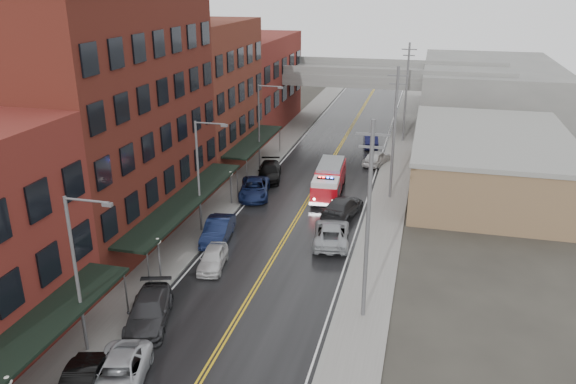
# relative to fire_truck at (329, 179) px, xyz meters

# --- Properties ---
(road) EXTENTS (11.00, 160.00, 0.02)m
(road) POSITION_rel_fire_truck_xyz_m (-1.57, -4.63, -1.49)
(road) COLOR black
(road) RESTS_ON ground
(sidewalk_left) EXTENTS (3.00, 160.00, 0.15)m
(sidewalk_left) POSITION_rel_fire_truck_xyz_m (-8.87, -4.63, -1.42)
(sidewalk_left) COLOR slate
(sidewalk_left) RESTS_ON ground
(sidewalk_right) EXTENTS (3.00, 160.00, 0.15)m
(sidewalk_right) POSITION_rel_fire_truck_xyz_m (5.73, -4.63, -1.42)
(sidewalk_right) COLOR slate
(sidewalk_right) RESTS_ON ground
(curb_left) EXTENTS (0.30, 160.00, 0.15)m
(curb_left) POSITION_rel_fire_truck_xyz_m (-7.22, -4.63, -1.42)
(curb_left) COLOR gray
(curb_left) RESTS_ON ground
(curb_right) EXTENTS (0.30, 160.00, 0.15)m
(curb_right) POSITION_rel_fire_truck_xyz_m (4.08, -4.63, -1.42)
(curb_right) COLOR gray
(curb_right) RESTS_ON ground
(brick_building_b) EXTENTS (9.00, 20.00, 18.00)m
(brick_building_b) POSITION_rel_fire_truck_xyz_m (-14.87, -11.63, 7.50)
(brick_building_b) COLOR #551C16
(brick_building_b) RESTS_ON ground
(brick_building_c) EXTENTS (9.00, 15.00, 15.00)m
(brick_building_c) POSITION_rel_fire_truck_xyz_m (-14.87, 5.87, 6.00)
(brick_building_c) COLOR maroon
(brick_building_c) RESTS_ON ground
(brick_building_far) EXTENTS (9.00, 20.00, 12.00)m
(brick_building_far) POSITION_rel_fire_truck_xyz_m (-14.87, 23.37, 4.50)
(brick_building_far) COLOR maroon
(brick_building_far) RESTS_ON ground
(tan_building) EXTENTS (14.00, 22.00, 5.00)m
(tan_building) POSITION_rel_fire_truck_xyz_m (14.43, 5.37, 1.00)
(tan_building) COLOR olive
(tan_building) RESTS_ON ground
(right_far_block) EXTENTS (18.00, 30.00, 8.00)m
(right_far_block) POSITION_rel_fire_truck_xyz_m (16.43, 35.37, 2.50)
(right_far_block) COLOR slate
(right_far_block) RESTS_ON ground
(awning_0) EXTENTS (2.60, 16.00, 3.09)m
(awning_0) POSITION_rel_fire_truck_xyz_m (-9.06, -30.63, 1.49)
(awning_0) COLOR black
(awning_0) RESTS_ON ground
(awning_1) EXTENTS (2.60, 18.00, 3.09)m
(awning_1) POSITION_rel_fire_truck_xyz_m (-9.06, -11.63, 1.49)
(awning_1) COLOR black
(awning_1) RESTS_ON ground
(awning_2) EXTENTS (2.60, 13.00, 3.09)m
(awning_2) POSITION_rel_fire_truck_xyz_m (-9.06, 5.87, 1.49)
(awning_2) COLOR black
(awning_2) RESTS_ON ground
(globe_lamp_1) EXTENTS (0.44, 0.44, 3.12)m
(globe_lamp_1) POSITION_rel_fire_truck_xyz_m (-7.97, -18.63, 0.81)
(globe_lamp_1) COLOR #59595B
(globe_lamp_1) RESTS_ON ground
(globe_lamp_2) EXTENTS (0.44, 0.44, 3.12)m
(globe_lamp_2) POSITION_rel_fire_truck_xyz_m (-7.97, -4.63, 0.81)
(globe_lamp_2) COLOR #59595B
(globe_lamp_2) RESTS_ON ground
(street_lamp_0) EXTENTS (2.64, 0.22, 9.00)m
(street_lamp_0) POSITION_rel_fire_truck_xyz_m (-8.12, -26.63, 3.69)
(street_lamp_0) COLOR #59595B
(street_lamp_0) RESTS_ON ground
(street_lamp_1) EXTENTS (2.64, 0.22, 9.00)m
(street_lamp_1) POSITION_rel_fire_truck_xyz_m (-8.12, -10.63, 3.69)
(street_lamp_1) COLOR #59595B
(street_lamp_1) RESTS_ON ground
(street_lamp_2) EXTENTS (2.64, 0.22, 9.00)m
(street_lamp_2) POSITION_rel_fire_truck_xyz_m (-8.12, 5.37, 3.69)
(street_lamp_2) COLOR #59595B
(street_lamp_2) RESTS_ON ground
(utility_pole_0) EXTENTS (1.80, 0.24, 12.00)m
(utility_pole_0) POSITION_rel_fire_truck_xyz_m (5.63, -19.63, 4.81)
(utility_pole_0) COLOR #59595B
(utility_pole_0) RESTS_ON ground
(utility_pole_1) EXTENTS (1.80, 0.24, 12.00)m
(utility_pole_1) POSITION_rel_fire_truck_xyz_m (5.63, 0.37, 4.81)
(utility_pole_1) COLOR #59595B
(utility_pole_1) RESTS_ON ground
(utility_pole_2) EXTENTS (1.80, 0.24, 12.00)m
(utility_pole_2) POSITION_rel_fire_truck_xyz_m (5.63, 20.37, 4.81)
(utility_pole_2) COLOR #59595B
(utility_pole_2) RESTS_ON ground
(overpass) EXTENTS (40.00, 10.00, 7.50)m
(overpass) POSITION_rel_fire_truck_xyz_m (-1.57, 27.37, 4.49)
(overpass) COLOR slate
(overpass) RESTS_ON ground
(fire_truck) EXTENTS (3.36, 7.69, 2.76)m
(fire_truck) POSITION_rel_fire_truck_xyz_m (0.00, 0.00, 0.00)
(fire_truck) COLOR #9B070F
(fire_truck) RESTS_ON ground
(parked_car_left_2) EXTENTS (3.81, 5.82, 1.49)m
(parked_car_left_2) POSITION_rel_fire_truck_xyz_m (-5.17, -28.83, -0.75)
(parked_car_left_2) COLOR #B2B5BA
(parked_car_left_2) RESTS_ON ground
(parked_car_left_3) EXTENTS (3.75, 5.96, 1.61)m
(parked_car_left_3) POSITION_rel_fire_truck_xyz_m (-6.37, -23.33, -0.69)
(parked_car_left_3) COLOR #2B2B2E
(parked_car_left_3) RESTS_ON ground
(parked_car_left_4) EXTENTS (2.30, 4.36, 1.41)m
(parked_car_left_4) POSITION_rel_fire_truck_xyz_m (-5.28, -16.02, -0.79)
(parked_car_left_4) COLOR silver
(parked_car_left_4) RESTS_ON ground
(parked_car_left_5) EXTENTS (2.41, 5.27, 1.68)m
(parked_car_left_5) POSITION_rel_fire_truck_xyz_m (-6.50, -11.83, -0.66)
(parked_car_left_5) COLOR #0E1634
(parked_car_left_5) RESTS_ON ground
(parked_car_left_6) EXTENTS (3.84, 6.14, 1.58)m
(parked_car_left_6) POSITION_rel_fire_truck_xyz_m (-6.57, -2.22, -0.71)
(parked_car_left_6) COLOR #111C42
(parked_car_left_6) RESTS_ON ground
(parked_car_left_7) EXTENTS (3.37, 5.86, 1.60)m
(parked_car_left_7) POSITION_rel_fire_truck_xyz_m (-6.57, 2.80, -0.70)
(parked_car_left_7) COLOR black
(parked_car_left_7) RESTS_ON ground
(parked_car_right_0) EXTENTS (3.41, 6.03, 1.59)m
(parked_car_right_0) POSITION_rel_fire_truck_xyz_m (2.03, -10.13, -0.70)
(parked_car_right_0) COLOR #999DA1
(parked_car_right_0) RESTS_ON ground
(parked_car_right_1) EXTENTS (3.38, 6.07, 1.66)m
(parked_car_right_1) POSITION_rel_fire_truck_xyz_m (2.03, -4.83, -0.67)
(parked_car_right_1) COLOR #242427
(parked_car_right_1) RESTS_ON ground
(parked_car_right_2) EXTENTS (3.05, 4.91, 1.56)m
(parked_car_right_2) POSITION_rel_fire_truck_xyz_m (3.41, 10.27, -0.72)
(parked_car_right_2) COLOR silver
(parked_car_right_2) RESTS_ON ground
(parked_car_right_3) EXTENTS (2.29, 4.68, 1.48)m
(parked_car_right_3) POSITION_rel_fire_truck_xyz_m (2.03, 16.92, -0.76)
(parked_car_right_3) COLOR black
(parked_car_right_3) RESTS_ON ground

